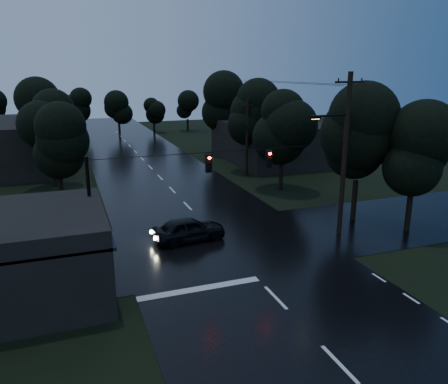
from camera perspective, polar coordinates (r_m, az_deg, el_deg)
ground at (r=17.06m, az=14.83°, el=-20.95°), size 160.00×160.00×0.00m
main_road at (r=43.03m, az=-8.35°, el=1.87°), size 12.00×120.00×0.02m
cross_street at (r=26.45m, az=-0.11°, el=-6.73°), size 60.00×9.00×0.02m
building_far_right at (r=50.87m, az=6.28°, el=6.55°), size 10.00×14.00×4.40m
building_far_left at (r=51.86m, az=-26.25°, el=5.56°), size 10.00×16.00×5.00m
utility_pole_main at (r=27.50m, az=15.35°, el=5.00°), size 3.50×0.30×10.00m
utility_pole_far at (r=42.87m, az=3.02°, el=7.24°), size 2.00×0.30×7.50m
anchor_pole_left at (r=23.11m, az=-17.00°, el=-2.84°), size 0.18×0.18×6.00m
span_signals at (r=24.22m, az=1.95°, el=4.15°), size 15.00×0.37×1.12m
tree_corner_near at (r=30.50m, az=17.30°, el=7.24°), size 4.48×4.48×9.44m
tree_corner_far at (r=29.65m, az=23.77°, el=4.94°), size 3.92×3.92×8.26m
tree_left_a at (r=33.36m, az=-21.11°, el=6.25°), size 3.92×3.92×8.26m
tree_left_b at (r=41.26m, az=-21.94°, el=8.27°), size 4.20×4.20×8.85m
tree_left_c at (r=51.20m, az=-22.44°, el=9.83°), size 4.48×4.48×9.44m
tree_right_a at (r=37.56m, az=7.68°, el=8.64°), size 4.20×4.20×8.85m
tree_right_b at (r=44.96m, az=3.59°, el=10.33°), size 4.48×4.48×9.44m
tree_right_c at (r=54.41m, az=-0.11°, el=11.64°), size 4.76×4.76×10.03m
car at (r=26.68m, az=-4.59°, el=-4.85°), size 4.54×2.14×1.50m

